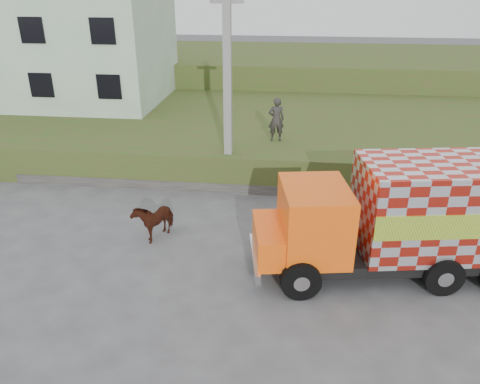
# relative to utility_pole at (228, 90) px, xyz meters

# --- Properties ---
(ground) EXTENTS (120.00, 120.00, 0.00)m
(ground) POSITION_rel_utility_pole_xyz_m (1.00, -4.60, -4.08)
(ground) COLOR #474749
(ground) RESTS_ON ground
(embankment) EXTENTS (40.00, 12.00, 1.50)m
(embankment) POSITION_rel_utility_pole_xyz_m (1.00, 5.40, -3.33)
(embankment) COLOR #2E541C
(embankment) RESTS_ON ground
(embankment_far) EXTENTS (40.00, 12.00, 3.00)m
(embankment_far) POSITION_rel_utility_pole_xyz_m (1.00, 17.40, -2.58)
(embankment_far) COLOR #2E541C
(embankment_far) RESTS_ON ground
(retaining_strip) EXTENTS (16.00, 0.50, 0.40)m
(retaining_strip) POSITION_rel_utility_pole_xyz_m (-1.00, -0.40, -3.88)
(retaining_strip) COLOR #595651
(retaining_strip) RESTS_ON ground
(building) EXTENTS (10.00, 8.00, 6.00)m
(building) POSITION_rel_utility_pole_xyz_m (-10.00, 8.40, 0.42)
(building) COLOR #B6D0B1
(building) RESTS_ON embankment
(utility_pole) EXTENTS (1.20, 0.30, 8.00)m
(utility_pole) POSITION_rel_utility_pole_xyz_m (0.00, 0.00, 0.00)
(utility_pole) COLOR gray
(utility_pole) RESTS_ON ground
(cargo_truck) EXTENTS (7.97, 3.72, 3.43)m
(cargo_truck) POSITION_rel_utility_pole_xyz_m (5.83, -5.45, -2.31)
(cargo_truck) COLOR black
(cargo_truck) RESTS_ON ground
(cow) EXTENTS (1.28, 1.70, 1.31)m
(cow) POSITION_rel_utility_pole_xyz_m (-1.92, -4.29, -3.42)
(cow) COLOR #33150C
(cow) RESTS_ON ground
(pedestrian) EXTENTS (0.76, 0.57, 1.89)m
(pedestrian) POSITION_rel_utility_pole_xyz_m (1.83, 1.86, -1.63)
(pedestrian) COLOR #2C2A27
(pedestrian) RESTS_ON embankment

